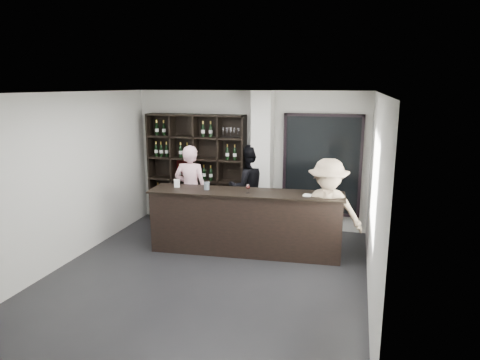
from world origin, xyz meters
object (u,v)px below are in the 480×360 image
(wine_shelf, at_px, (196,169))
(taster_black, at_px, (249,188))
(tasting_counter, at_px, (245,222))
(taster_pink, at_px, (191,190))
(customer, at_px, (327,211))

(wine_shelf, distance_m, taster_black, 1.29)
(tasting_counter, distance_m, taster_black, 1.37)
(wine_shelf, distance_m, taster_pink, 0.78)
(wine_shelf, height_order, taster_pink, wine_shelf)
(taster_black, height_order, customer, customer)
(taster_pink, height_order, customer, taster_pink)
(taster_pink, height_order, taster_black, taster_pink)
(wine_shelf, bearing_deg, taster_black, -7.57)
(taster_pink, bearing_deg, wine_shelf, -83.42)
(tasting_counter, distance_m, taster_pink, 1.59)
(tasting_counter, distance_m, customer, 1.49)
(tasting_counter, bearing_deg, taster_pink, 146.73)
(tasting_counter, bearing_deg, customer, -6.30)
(tasting_counter, bearing_deg, taster_black, 96.92)
(taster_pink, bearing_deg, taster_black, -158.21)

